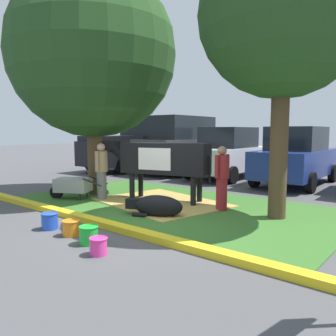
{
  "coord_description": "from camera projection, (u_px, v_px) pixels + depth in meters",
  "views": [
    {
      "loc": [
        4.81,
        -4.99,
        1.86
      ],
      "look_at": [
        -0.88,
        1.87,
        0.9
      ],
      "focal_mm": 36.43,
      "sensor_mm": 36.0,
      "label": 1
    }
  ],
  "objects": [
    {
      "name": "person_visitor_near",
      "position": [
        222.0,
        177.0,
        7.92
      ],
      "size": [
        0.34,
        0.53,
        1.52
      ],
      "color": "maroon",
      "rests_on": "ground"
    },
    {
      "name": "wheelbarrow",
      "position": [
        72.0,
        185.0,
        9.34
      ],
      "size": [
        1.53,
        1.14,
        0.63
      ],
      "color": "gray",
      "rests_on": "ground"
    },
    {
      "name": "hatchback_white",
      "position": [
        228.0,
        153.0,
        13.65
      ],
      "size": [
        2.13,
        4.46,
        2.02
      ],
      "color": "silver",
      "rests_on": "ground"
    },
    {
      "name": "calf_lying",
      "position": [
        157.0,
        206.0,
        7.43
      ],
      "size": [
        1.32,
        0.86,
        0.48
      ],
      "color": "black",
      "rests_on": "ground"
    },
    {
      "name": "bucket_green",
      "position": [
        89.0,
        235.0,
        5.64
      ],
      "size": [
        0.33,
        0.33,
        0.31
      ],
      "color": "green",
      "rests_on": "ground"
    },
    {
      "name": "person_handler",
      "position": [
        101.0,
        170.0,
        9.15
      ],
      "size": [
        0.34,
        0.5,
        1.54
      ],
      "color": "slate",
      "rests_on": "ground"
    },
    {
      "name": "pickup_truck_black",
      "position": [
        134.0,
        147.0,
        16.69
      ],
      "size": [
        2.35,
        5.46,
        2.42
      ],
      "color": "black",
      "rests_on": "ground"
    },
    {
      "name": "suv_dark_grey",
      "position": [
        181.0,
        145.0,
        15.27
      ],
      "size": [
        2.24,
        4.66,
        2.52
      ],
      "color": "#3D3D42",
      "rests_on": "ground"
    },
    {
      "name": "sedan_blue",
      "position": [
        296.0,
        156.0,
        11.9
      ],
      "size": [
        2.13,
        4.46,
        2.02
      ],
      "color": "navy",
      "rests_on": "ground"
    },
    {
      "name": "cow_holstein",
      "position": [
        162.0,
        159.0,
        8.91
      ],
      "size": [
        3.06,
        1.31,
        1.6
      ],
      "color": "black",
      "rests_on": "ground"
    },
    {
      "name": "hay_bedding",
      "position": [
        161.0,
        202.0,
        8.83
      ],
      "size": [
        3.61,
        2.98,
        0.04
      ],
      "primitive_type": "cube",
      "rotation": [
        0.0,
        0.0,
        -0.2
      ],
      "color": "tan",
      "rests_on": "ground"
    },
    {
      "name": "grass_island",
      "position": [
        171.0,
        204.0,
        8.68
      ],
      "size": [
        8.24,
        4.51,
        0.02
      ],
      "primitive_type": "cube",
      "color": "#386B28",
      "rests_on": "ground"
    },
    {
      "name": "bucket_pink",
      "position": [
        98.0,
        246.0,
        5.15
      ],
      "size": [
        0.28,
        0.28,
        0.27
      ],
      "color": "#EA3893",
      "rests_on": "ground"
    },
    {
      "name": "bucket_orange",
      "position": [
        71.0,
        228.0,
        6.1
      ],
      "size": [
        0.32,
        0.32,
        0.28
      ],
      "color": "orange",
      "rests_on": "ground"
    },
    {
      "name": "ground_plane",
      "position": [
        143.0,
        221.0,
        7.07
      ],
      "size": [
        80.0,
        80.0,
        0.0
      ],
      "primitive_type": "plane",
      "color": "#4C4C4F"
    },
    {
      "name": "curb_yellow",
      "position": [
        96.0,
        221.0,
        6.84
      ],
      "size": [
        9.44,
        0.24,
        0.12
      ],
      "primitive_type": "cube",
      "color": "yellow",
      "rests_on": "ground"
    },
    {
      "name": "shade_tree_left",
      "position": [
        93.0,
        54.0,
        9.66
      ],
      "size": [
        4.74,
        4.74,
        6.43
      ],
      "color": "brown",
      "rests_on": "ground"
    },
    {
      "name": "shade_tree_right",
      "position": [
        284.0,
        13.0,
        6.86
      ],
      "size": [
        3.48,
        3.48,
        6.01
      ],
      "color": "#4C3823",
      "rests_on": "ground"
    },
    {
      "name": "bucket_blue",
      "position": [
        50.0,
        221.0,
        6.5
      ],
      "size": [
        0.33,
        0.33,
        0.31
      ],
      "color": "blue",
      "rests_on": "ground"
    }
  ]
}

